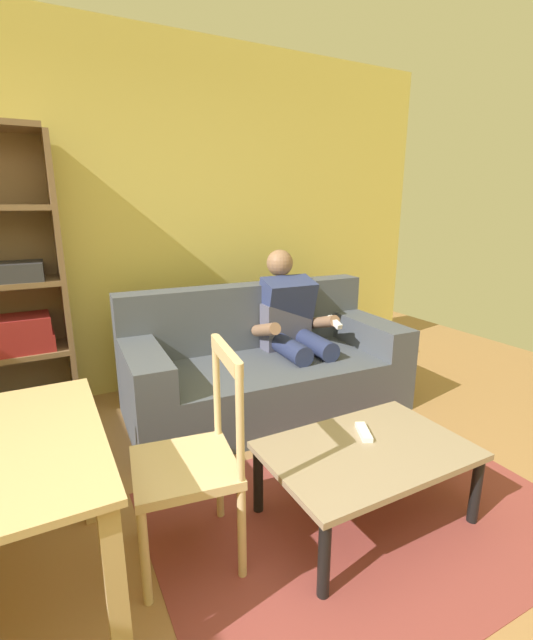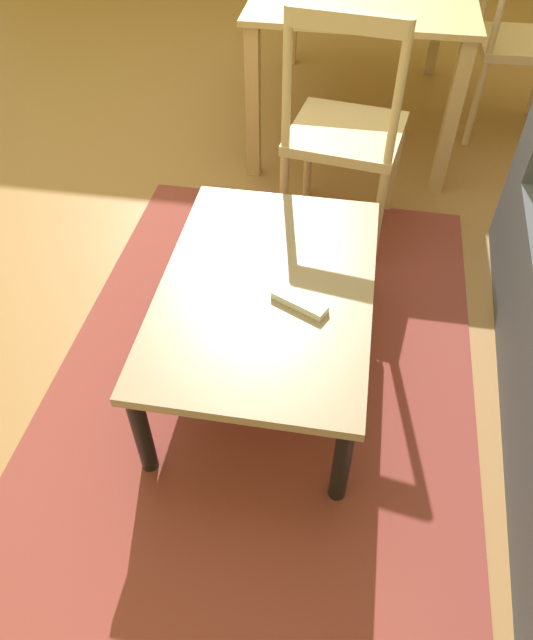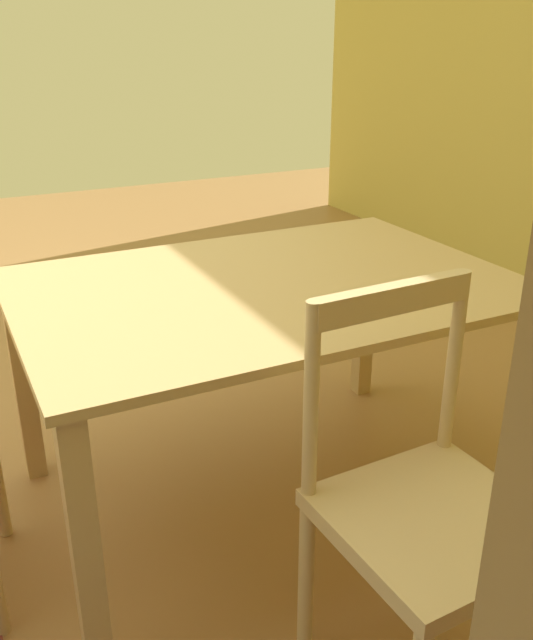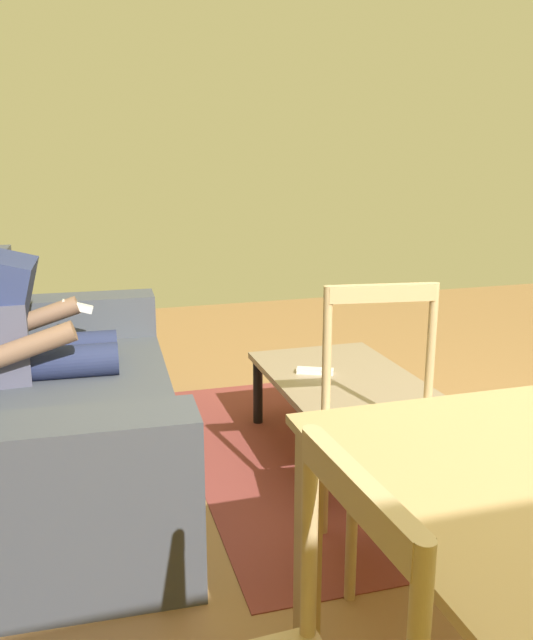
# 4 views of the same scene
# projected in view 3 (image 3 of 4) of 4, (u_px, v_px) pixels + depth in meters

# --- Properties ---
(dining_table) EXTENTS (1.39, 0.96, 0.72)m
(dining_table) POSITION_uv_depth(u_px,v_px,m) (266.00, 313.00, 1.99)
(dining_table) COLOR tan
(dining_table) RESTS_ON ground_plane
(dining_chair_near_wall) EXTENTS (0.44, 0.44, 0.90)m
(dining_chair_near_wall) POSITION_uv_depth(u_px,v_px,m) (426.00, 512.00, 1.44)
(dining_chair_near_wall) COLOR #D1B27F
(dining_chair_near_wall) RESTS_ON ground_plane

